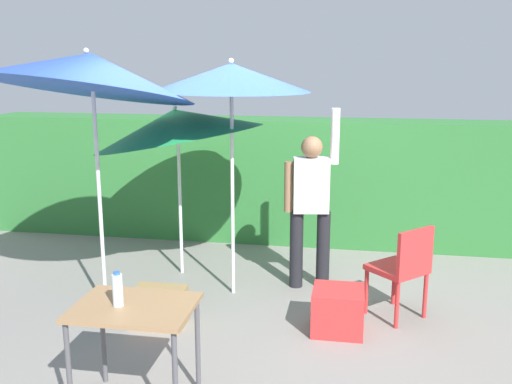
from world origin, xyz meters
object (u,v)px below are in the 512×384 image
at_px(umbrella_rainbow, 176,124).
at_px(person_vendor, 311,201).
at_px(bottle_water, 118,290).
at_px(chair_plastic, 403,266).
at_px(folding_table, 134,318).
at_px(umbrella_orange, 90,72).
at_px(umbrella_yellow, 231,78).
at_px(cooler_box, 338,310).
at_px(crate_cardboard, 159,307).

height_order(umbrella_rainbow, person_vendor, umbrella_rainbow).
relative_size(umbrella_rainbow, bottle_water, 8.46).
xyz_separation_m(umbrella_rainbow, chair_plastic, (2.36, -0.76, -1.17)).
relative_size(folding_table, bottle_water, 3.33).
distance_m(umbrella_rainbow, folding_table, 2.77).
bearing_deg(person_vendor, umbrella_orange, -154.86).
height_order(umbrella_yellow, person_vendor, umbrella_yellow).
bearing_deg(umbrella_rainbow, bottle_water, -81.57).
distance_m(umbrella_orange, chair_plastic, 3.32).
distance_m(cooler_box, folding_table, 1.98).
xyz_separation_m(umbrella_orange, cooler_box, (2.25, -0.10, -2.05)).
distance_m(umbrella_rainbow, umbrella_yellow, 0.96).
height_order(umbrella_orange, person_vendor, umbrella_orange).
bearing_deg(umbrella_orange, folding_table, -58.17).
xyz_separation_m(person_vendor, crate_cardboard, (-1.25, -1.16, -0.76)).
height_order(person_vendor, bottle_water, person_vendor).
bearing_deg(chair_plastic, person_vendor, 144.81).
bearing_deg(person_vendor, cooler_box, -71.29).
xyz_separation_m(chair_plastic, crate_cardboard, (-2.16, -0.52, -0.34)).
height_order(umbrella_orange, cooler_box, umbrella_orange).
height_order(person_vendor, crate_cardboard, person_vendor).
bearing_deg(bottle_water, crate_cardboard, 97.99).
relative_size(person_vendor, folding_table, 2.35).
height_order(umbrella_rainbow, umbrella_yellow, umbrella_yellow).
bearing_deg(umbrella_rainbow, umbrella_orange, -114.26).
xyz_separation_m(crate_cardboard, bottle_water, (0.18, -1.27, 0.69)).
height_order(person_vendor, folding_table, person_vendor).
distance_m(person_vendor, crate_cardboard, 1.87).
xyz_separation_m(umbrella_rainbow, person_vendor, (1.45, -0.12, -0.74)).
bearing_deg(folding_table, umbrella_yellow, 83.95).
bearing_deg(umbrella_orange, umbrella_yellow, 26.85).
relative_size(umbrella_orange, person_vendor, 1.41).
distance_m(umbrella_rainbow, person_vendor, 1.64).
bearing_deg(crate_cardboard, umbrella_yellow, 59.75).
xyz_separation_m(umbrella_rainbow, bottle_water, (0.38, -2.55, -0.81)).
height_order(umbrella_rainbow, bottle_water, umbrella_rainbow).
height_order(cooler_box, crate_cardboard, cooler_box).
bearing_deg(umbrella_yellow, chair_plastic, -11.12).
bearing_deg(folding_table, bottle_water, -165.69).
relative_size(chair_plastic, cooler_box, 1.99).
height_order(chair_plastic, bottle_water, bottle_water).
relative_size(person_vendor, bottle_water, 7.83).
height_order(chair_plastic, folding_table, chair_plastic).
distance_m(umbrella_rainbow, chair_plastic, 2.74).
bearing_deg(umbrella_yellow, folding_table, -96.05).
bearing_deg(umbrella_rainbow, cooler_box, -32.04).
bearing_deg(umbrella_orange, bottle_water, -61.31).
height_order(umbrella_orange, umbrella_yellow, umbrella_orange).
relative_size(cooler_box, bottle_water, 1.87).
xyz_separation_m(umbrella_orange, crate_cardboard, (0.66, -0.27, -2.07)).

